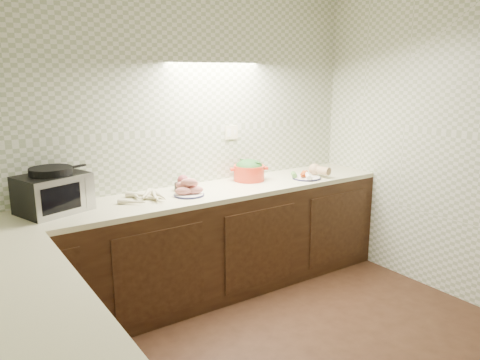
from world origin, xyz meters
TOP-DOWN VIEW (x-y plane):
  - room at (0.00, 0.00)m, footprint 3.60×3.60m
  - counter at (-0.68, 0.68)m, footprint 3.60×3.60m
  - toaster_oven at (-1.05, 1.60)m, footprint 0.53×0.46m
  - parsnip_pile at (-0.45, 1.55)m, footprint 0.38×0.35m
  - sweet_potato_plate at (-0.07, 1.46)m, footprint 0.24×0.24m
  - onion_bowl at (-0.02, 1.62)m, footprint 0.17×0.17m
  - dutch_oven at (0.63, 1.62)m, footprint 0.36×0.36m
  - veg_plate at (1.15, 1.40)m, footprint 0.33×0.28m

SIDE VIEW (x-z plane):
  - counter at x=-0.68m, z-range 0.00..0.90m
  - parsnip_pile at x=-0.45m, z-range 0.89..0.96m
  - veg_plate at x=1.15m, z-range 0.88..1.01m
  - onion_bowl at x=-0.02m, z-range 0.88..1.02m
  - sweet_potato_plate at x=-0.07m, z-range 0.88..1.02m
  - dutch_oven at x=0.63m, z-range 0.90..1.09m
  - toaster_oven at x=-1.05m, z-range 0.89..1.20m
  - room at x=0.00m, z-range 0.33..2.93m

